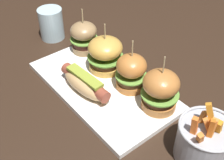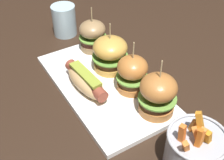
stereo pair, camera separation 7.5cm
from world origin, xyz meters
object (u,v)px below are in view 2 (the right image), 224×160
at_px(platter_main, 104,85).
at_px(slider_far_right, 158,94).
at_px(water_glass, 64,20).
at_px(fries_bucket, 194,150).
at_px(slider_center_left, 110,53).
at_px(slider_center_right, 132,73).
at_px(slider_far_left, 93,35).
at_px(hot_dog, 86,81).

xyz_separation_m(platter_main, slider_far_right, (0.15, 0.06, 0.06)).
distance_m(platter_main, water_glass, 0.32).
xyz_separation_m(slider_far_right, fries_bucket, (0.15, -0.03, -0.02)).
relative_size(slider_center_left, slider_center_right, 1.00).
distance_m(platter_main, slider_center_right, 0.10).
distance_m(slider_far_left, slider_center_left, 0.11).
bearing_deg(water_glass, slider_far_right, 3.56).
xyz_separation_m(slider_far_right, water_glass, (-0.47, -0.03, -0.02)).
distance_m(slider_center_right, slider_far_right, 0.10).
bearing_deg(slider_center_left, slider_far_left, 176.83).
bearing_deg(platter_main, water_glass, 175.07).
height_order(platter_main, slider_center_right, slider_center_right).
distance_m(fries_bucket, water_glass, 0.62).
bearing_deg(slider_center_right, slider_far_right, 2.91).
bearing_deg(slider_center_left, platter_main, -45.10).
height_order(slider_far_left, fries_bucket, slider_far_left).
relative_size(slider_far_right, water_glass, 1.46).
distance_m(slider_center_right, water_glass, 0.37).
distance_m(hot_dog, slider_center_right, 0.12).
relative_size(hot_dog, slider_center_right, 1.16).
distance_m(slider_center_left, slider_far_right, 0.20).
bearing_deg(fries_bucket, slider_far_right, 170.59).
xyz_separation_m(slider_far_left, slider_center_right, (0.22, -0.00, 0.00)).
height_order(platter_main, slider_far_right, slider_far_right).
relative_size(fries_bucket, water_glass, 1.40).
bearing_deg(slider_far_left, slider_center_left, -3.17).
bearing_deg(water_glass, fries_bucket, 0.33).
height_order(slider_center_right, water_glass, slider_center_right).
bearing_deg(hot_dog, slider_center_left, 113.26).
height_order(slider_far_left, slider_far_right, slider_far_right).
height_order(platter_main, slider_center_left, slider_center_left).
distance_m(slider_far_left, slider_center_right, 0.22).
xyz_separation_m(hot_dog, slider_center_right, (0.06, 0.10, 0.02)).
relative_size(hot_dog, slider_far_left, 1.20).
bearing_deg(platter_main, slider_center_left, 134.90).
bearing_deg(hot_dog, slider_far_left, 145.80).
xyz_separation_m(slider_far_left, slider_far_right, (0.32, 0.00, 0.01)).
relative_size(platter_main, slider_far_right, 2.77).
bearing_deg(slider_center_left, hot_dog, -66.74).
relative_size(slider_far_left, fries_bucket, 0.96).
distance_m(platter_main, slider_far_right, 0.18).
distance_m(slider_far_right, water_glass, 0.47).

